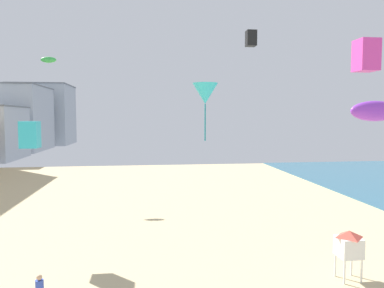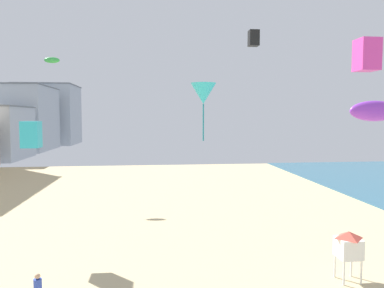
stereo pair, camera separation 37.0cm
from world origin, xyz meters
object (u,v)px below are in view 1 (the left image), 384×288
kite_purple_parafoil (375,111)px  kite_black_box (251,38)px  kite_cyan_delta (205,94)px  kite_green_parafoil (48,60)px  kite_cyan_box (30,135)px  lifeguard_stand (349,244)px  kite_magenta_box (366,55)px

kite_purple_parafoil → kite_black_box: size_ratio=1.59×
kite_black_box → kite_cyan_delta: (-7.84, -19.58, -6.82)m
kite_purple_parafoil → kite_green_parafoil: bearing=130.5°
kite_cyan_box → kite_purple_parafoil: size_ratio=0.67×
lifeguard_stand → kite_cyan_box: size_ratio=1.54×
lifeguard_stand → kite_magenta_box: (1.92, 2.12, 9.83)m
kite_purple_parafoil → kite_green_parafoil: (-20.71, 24.22, 5.67)m
kite_black_box → kite_green_parafoil: bearing=169.9°
lifeguard_stand → kite_cyan_box: bearing=155.5°
kite_cyan_delta → kite_cyan_box: bearing=146.0°
kite_green_parafoil → kite_black_box: bearing=-10.1°
kite_cyan_box → kite_magenta_box: bearing=-13.4°
kite_magenta_box → kite_cyan_delta: size_ratio=0.64×
kite_cyan_box → kite_purple_parafoil: bearing=-23.1°
kite_cyan_box → kite_black_box: bearing=36.1°
lifeguard_stand → kite_magenta_box: size_ratio=1.47×
kite_purple_parafoil → kite_magenta_box: bearing=65.9°
lifeguard_stand → kite_black_box: size_ratio=1.64×
kite_purple_parafoil → kite_cyan_delta: 8.06m
lifeguard_stand → kite_magenta_box: bearing=44.5°
lifeguard_stand → kite_cyan_delta: bearing=176.5°
kite_cyan_box → kite_cyan_delta: kite_cyan_delta is taller
kite_green_parafoil → kite_purple_parafoil: bearing=-49.5°
kite_magenta_box → kite_black_box: bearing=94.8°
lifeguard_stand → kite_green_parafoil: (-20.15, 23.30, 12.40)m
kite_green_parafoil → kite_cyan_delta: size_ratio=0.59×
kite_magenta_box → kite_black_box: 18.13m
kite_purple_parafoil → kite_cyan_delta: size_ratio=0.91×
kite_purple_parafoil → kite_magenta_box: 4.55m
kite_purple_parafoil → kite_green_parafoil: size_ratio=1.56×
kite_magenta_box → kite_green_parafoil: size_ratio=1.10×
lifeguard_stand → kite_purple_parafoil: 6.81m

